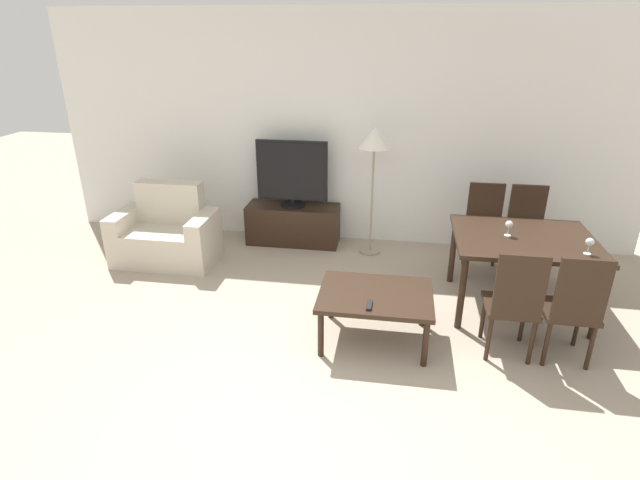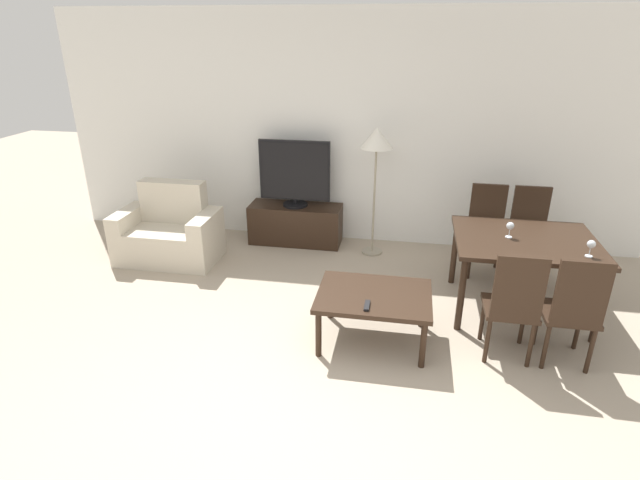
% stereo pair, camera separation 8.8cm
% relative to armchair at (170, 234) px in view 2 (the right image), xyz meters
% --- Properties ---
extents(ground_plane, '(18.00, 18.00, 0.00)m').
position_rel_armchair_xyz_m(ground_plane, '(1.85, -2.31, -0.31)').
color(ground_plane, tan).
extents(wall_back, '(6.98, 0.06, 2.70)m').
position_rel_armchair_xyz_m(wall_back, '(1.85, 0.99, 1.04)').
color(wall_back, white).
rests_on(wall_back, ground_plane).
extents(armchair, '(1.11, 0.66, 0.87)m').
position_rel_armchair_xyz_m(armchair, '(0.00, 0.00, 0.00)').
color(armchair, beige).
rests_on(armchair, ground_plane).
extents(tv_stand, '(1.12, 0.41, 0.48)m').
position_rel_armchair_xyz_m(tv_stand, '(1.31, 0.72, -0.07)').
color(tv_stand, black).
rests_on(tv_stand, ground_plane).
extents(tv, '(0.85, 0.30, 0.79)m').
position_rel_armchair_xyz_m(tv, '(1.31, 0.72, 0.57)').
color(tv, black).
rests_on(tv, tv_stand).
extents(coffee_table, '(0.93, 0.70, 0.45)m').
position_rel_armchair_xyz_m(coffee_table, '(2.42, -1.24, 0.09)').
color(coffee_table, black).
rests_on(coffee_table, ground_plane).
extents(dining_table, '(1.24, 1.02, 0.73)m').
position_rel_armchair_xyz_m(dining_table, '(3.71, -0.49, 0.34)').
color(dining_table, black).
rests_on(dining_table, ground_plane).
extents(dining_chair_near, '(0.40, 0.40, 0.95)m').
position_rel_armchair_xyz_m(dining_chair_near, '(3.50, -1.31, 0.21)').
color(dining_chair_near, black).
rests_on(dining_chair_near, ground_plane).
extents(dining_chair_far, '(0.40, 0.40, 0.95)m').
position_rel_armchair_xyz_m(dining_chair_far, '(3.93, 0.33, 0.21)').
color(dining_chair_far, black).
rests_on(dining_chair_far, ground_plane).
extents(dining_chair_near_right, '(0.40, 0.40, 0.95)m').
position_rel_armchair_xyz_m(dining_chair_near_right, '(3.93, -1.31, 0.21)').
color(dining_chair_near_right, black).
rests_on(dining_chair_near_right, ground_plane).
extents(dining_chair_far_left, '(0.40, 0.40, 0.95)m').
position_rel_armchair_xyz_m(dining_chair_far_left, '(3.50, 0.33, 0.21)').
color(dining_chair_far_left, black).
rests_on(dining_chair_far_left, ground_plane).
extents(floor_lamp, '(0.36, 0.36, 1.48)m').
position_rel_armchair_xyz_m(floor_lamp, '(2.27, 0.57, 0.98)').
color(floor_lamp, gray).
rests_on(floor_lamp, ground_plane).
extents(remote_primary, '(0.04, 0.15, 0.02)m').
position_rel_armchair_xyz_m(remote_primary, '(2.38, -1.46, 0.16)').
color(remote_primary, black).
rests_on(remote_primary, coffee_table).
extents(wine_glass_left, '(0.07, 0.07, 0.15)m').
position_rel_armchair_xyz_m(wine_glass_left, '(4.14, -0.80, 0.52)').
color(wine_glass_left, silver).
rests_on(wine_glass_left, dining_table).
extents(wine_glass_center, '(0.07, 0.07, 0.15)m').
position_rel_armchair_xyz_m(wine_glass_center, '(3.56, -0.49, 0.52)').
color(wine_glass_center, silver).
rests_on(wine_glass_center, dining_table).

